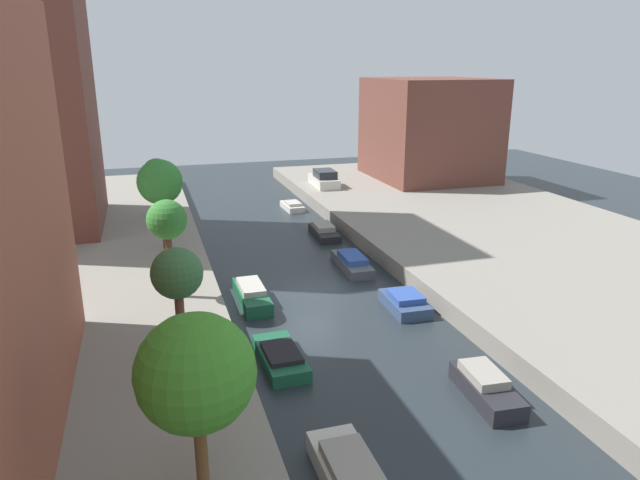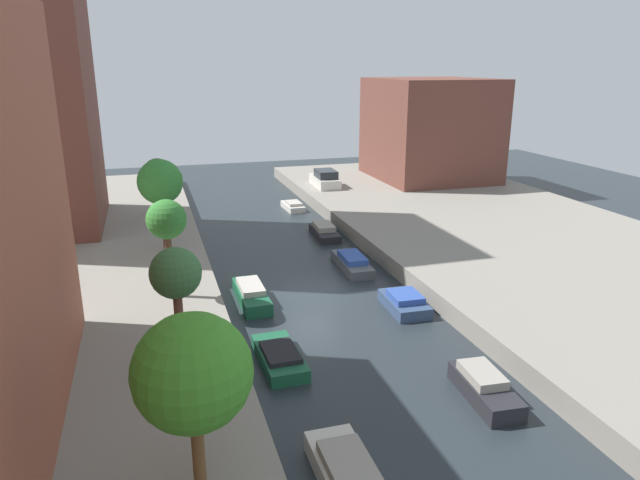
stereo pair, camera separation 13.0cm
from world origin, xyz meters
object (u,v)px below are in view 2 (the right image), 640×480
street_tree_0 (193,373)px  street_tree_1 (176,276)px  moored_boat_right_1 (485,388)px  moored_boat_right_3 (352,263)px  parked_car (325,179)px  street_tree_2 (167,221)px  street_tree_3 (160,182)px  moored_boat_right_2 (404,302)px  moored_boat_right_5 (293,206)px  low_block_right (430,129)px  moored_boat_right_4 (324,231)px  moored_boat_left_1 (350,480)px  street_tree_4 (157,173)px  moored_boat_left_2 (280,357)px  moored_boat_left_3 (251,294)px

street_tree_0 → street_tree_1: 6.78m
moored_boat_right_1 → moored_boat_right_3: size_ratio=0.83×
street_tree_1 → parked_car: 32.77m
street_tree_1 → street_tree_2: street_tree_2 is taller
street_tree_3 → moored_boat_right_2: street_tree_3 is taller
moored_boat_right_5 → low_block_right: bearing=18.2°
moored_boat_right_2 → moored_boat_right_4: (-0.08, 13.07, -0.01)m
street_tree_0 → moored_boat_right_1: bearing=16.4°
street_tree_0 → moored_boat_right_4: street_tree_0 is taller
street_tree_1 → moored_boat_left_1: bearing=-59.3°
street_tree_1 → moored_boat_right_4: 20.89m
street_tree_4 → moored_boat_right_3: size_ratio=1.01×
parked_car → moored_boat_right_1: 33.26m
street_tree_0 → moored_boat_right_3: street_tree_0 is taller
low_block_right → moored_boat_right_2: 30.15m
street_tree_2 → moored_boat_left_2: street_tree_2 is taller
street_tree_0 → moored_boat_right_3: (10.44, 17.39, -4.07)m
street_tree_3 → street_tree_4: bearing=90.0°
street_tree_3 → moored_boat_right_5: (10.61, 10.85, -4.71)m
street_tree_4 → moored_boat_right_2: bearing=-57.8°
low_block_right → moored_boat_right_1: 37.53m
moored_boat_left_1 → moored_boat_left_3: bearing=90.9°
street_tree_4 → moored_boat_left_3: (3.86, -14.21, -3.92)m
moored_boat_left_1 → moored_boat_left_2: size_ratio=1.19×
low_block_right → street_tree_2: (-25.23, -23.40, -0.95)m
street_tree_2 → moored_boat_right_4: street_tree_2 is taller
moored_boat_left_2 → moored_boat_right_5: bearing=74.6°
parked_car → moored_boat_left_2: bearing=-110.7°
low_block_right → moored_boat_right_2: low_block_right is taller
low_block_right → street_tree_2: bearing=-137.2°
moored_boat_right_1 → street_tree_4: bearing=112.1°
moored_boat_left_2 → moored_boat_left_3: 6.63m
street_tree_1 → moored_boat_right_3: bearing=45.5°
moored_boat_right_1 → moored_boat_right_4: 21.13m
street_tree_3 → moored_boat_right_5: street_tree_3 is taller
low_block_right → street_tree_3: bearing=-148.2°
street_tree_1 → street_tree_4: (0.00, 21.64, -0.18)m
street_tree_2 → moored_boat_left_1: (4.08, -13.79, -4.25)m
street_tree_0 → street_tree_4: (-0.00, 28.42, -0.10)m
low_block_right → moored_boat_left_1: 43.10m
moored_boat_left_2 → moored_boat_right_1: size_ratio=1.05×
street_tree_2 → moored_boat_right_2: street_tree_2 is taller
moored_boat_left_3 → moored_boat_right_1: (6.47, -11.18, 0.03)m
street_tree_3 → moored_boat_left_2: street_tree_3 is taller
street_tree_2 → moored_boat_left_3: street_tree_2 is taller
street_tree_3 → moored_boat_right_1: 21.57m
parked_car → moored_boat_right_3: parked_car is taller
street_tree_0 → moored_boat_right_2: (10.90, 11.09, -4.07)m
parked_car → street_tree_1: bearing=-116.5°
moored_boat_left_1 → moored_boat_right_5: (6.53, 32.37, -0.13)m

